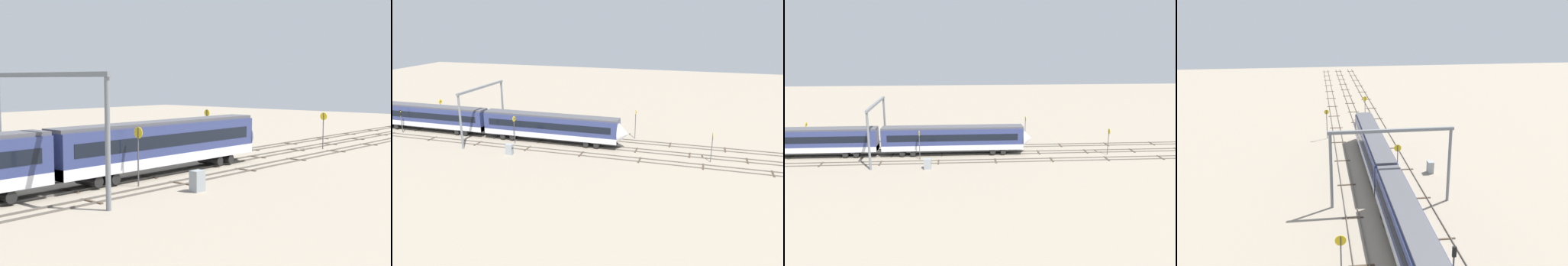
% 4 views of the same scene
% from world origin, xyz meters
% --- Properties ---
extents(ground_plane, '(202.56, 202.56, 0.00)m').
position_xyz_m(ground_plane, '(0.00, 0.00, 0.00)').
color(ground_plane, gray).
extents(track_near_foreground, '(186.56, 2.40, 0.16)m').
position_xyz_m(track_near_foreground, '(0.00, -4.35, 0.07)').
color(track_near_foreground, '#59544C').
rests_on(track_near_foreground, ground).
extents(track_with_train, '(186.56, 2.40, 0.16)m').
position_xyz_m(track_with_train, '(0.00, 0.00, 0.07)').
color(track_with_train, '#59544C').
rests_on(track_with_train, ground).
extents(track_middle, '(186.56, 2.40, 0.16)m').
position_xyz_m(track_middle, '(-0.00, 4.35, 0.07)').
color(track_middle, '#59544C').
rests_on(track_middle, ground).
extents(overhead_gantry, '(0.40, 14.43, 9.24)m').
position_xyz_m(overhead_gantry, '(-14.90, -0.43, 6.60)').
color(overhead_gantry, slate).
rests_on(overhead_gantry, ground).
extents(speed_sign_near_foreground, '(0.14, 0.95, 4.89)m').
position_xyz_m(speed_sign_near_foreground, '(-7.78, -2.60, 3.22)').
color(speed_sign_near_foreground, '#4C4C51').
rests_on(speed_sign_near_foreground, ground).
extents(speed_sign_mid_trackside, '(0.14, 0.80, 5.23)m').
position_xyz_m(speed_sign_mid_trackside, '(11.41, 6.27, 3.28)').
color(speed_sign_mid_trackside, '#4C4C51').
rests_on(speed_sign_mid_trackside, ground).
extents(speed_sign_far_trackside, '(0.14, 0.94, 4.61)m').
position_xyz_m(speed_sign_far_trackside, '(24.34, -1.99, 3.04)').
color(speed_sign_far_trackside, '#4C4C51').
rests_on(speed_sign_far_trackside, ground).
extents(speed_sign_distant_end, '(0.14, 0.92, 4.71)m').
position_xyz_m(speed_sign_distant_end, '(-29.06, 6.28, 3.09)').
color(speed_sign_distant_end, '#4C4C51').
rests_on(speed_sign_distant_end, ground).
extents(signal_light_trackside_approach, '(0.31, 0.32, 4.29)m').
position_xyz_m(signal_light_trackside_approach, '(-31.20, -2.59, 2.82)').
color(signal_light_trackside_approach, '#4C4C51').
rests_on(signal_light_trackside_approach, ground).
extents(relay_cabinet, '(1.09, 0.80, 1.66)m').
position_xyz_m(relay_cabinet, '(-6.19, -7.61, 0.83)').
color(relay_cabinet, gray).
rests_on(relay_cabinet, ground).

